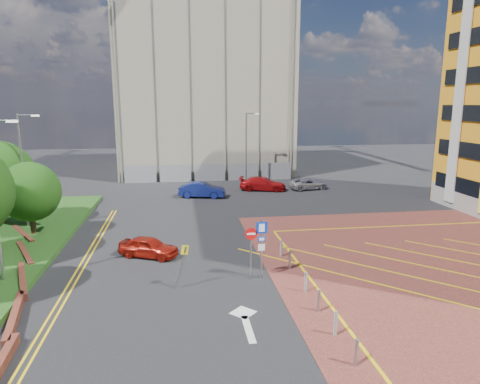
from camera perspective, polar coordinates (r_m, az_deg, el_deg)
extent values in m
plane|color=black|center=(21.88, 2.02, -12.48)|extent=(140.00, 140.00, 0.00)
cube|color=brown|center=(20.89, -27.85, -14.53)|extent=(1.25, 4.56, 0.40)
cube|color=brown|center=(24.67, -27.00, -10.44)|extent=(1.86, 4.43, 0.40)
cube|color=brown|center=(28.60, -26.77, -7.43)|extent=(2.29, 4.27, 0.40)
cube|color=brown|center=(32.66, -26.93, -5.16)|extent=(2.69, 4.06, 0.40)
cylinder|color=#3D2B1C|center=(32.19, -25.91, -3.45)|extent=(0.36, 0.36, 1.80)
sphere|color=#12350C|center=(31.77, -26.23, 0.04)|extent=(4.00, 4.00, 4.00)
cylinder|color=#3D2B1C|center=(35.89, -29.09, -1.96)|extent=(0.36, 0.36, 2.20)
cube|color=silver|center=(22.97, -28.13, 8.32)|extent=(0.50, 0.15, 0.12)
cylinder|color=#9EA0A8|center=(33.78, -26.99, 2.49)|extent=(0.16, 0.16, 8.00)
cylinder|color=#9EA0A8|center=(33.27, -26.63, 9.14)|extent=(1.20, 0.10, 0.10)
cube|color=silver|center=(33.09, -25.63, 9.17)|extent=(0.50, 0.15, 0.12)
cylinder|color=#9EA0A8|center=(48.49, 0.83, 5.83)|extent=(0.16, 0.16, 8.00)
cylinder|color=#9EA0A8|center=(48.34, 1.55, 10.42)|extent=(1.20, 0.10, 0.10)
cube|color=silver|center=(48.45, 2.27, 10.38)|extent=(0.50, 0.15, 0.12)
cylinder|color=#9EA0A8|center=(22.29, 2.87, -7.60)|extent=(0.10, 0.10, 3.20)
cube|color=#092BAB|center=(21.91, 2.91, -4.78)|extent=(0.60, 0.04, 0.60)
cube|color=white|center=(21.88, 2.93, -4.80)|extent=(0.30, 0.02, 0.42)
cube|color=#092BAB|center=(22.08, 2.90, -6.28)|extent=(0.40, 0.04, 0.25)
cube|color=white|center=(22.06, 2.91, -6.30)|extent=(0.28, 0.02, 0.14)
cube|color=white|center=(22.23, 2.89, -7.38)|extent=(0.35, 0.04, 0.35)
cylinder|color=#9EA0A8|center=(22.28, 1.46, -8.28)|extent=(0.08, 0.08, 2.70)
cylinder|color=red|center=(21.90, 1.49, -5.60)|extent=(0.64, 0.04, 0.64)
cube|color=white|center=(21.87, 1.50, -5.62)|extent=(0.44, 0.02, 0.10)
cylinder|color=#9EA0A8|center=(21.44, -7.90, -9.93)|extent=(0.69, 0.08, 2.14)
cube|color=yellow|center=(21.09, -7.36, -7.66)|extent=(0.42, 0.42, 0.56)
cylinder|color=#9EA0A8|center=(16.33, 15.25, -20.09)|extent=(0.14, 0.14, 0.90)
cylinder|color=black|center=(17.92, 12.62, -16.89)|extent=(0.14, 0.14, 0.90)
cylinder|color=#9EA0A8|center=(19.59, 10.50, -14.20)|extent=(0.14, 0.14, 0.90)
cylinder|color=black|center=(21.31, 8.76, -11.92)|extent=(0.14, 0.14, 0.90)
cylinder|color=#9EA0A8|center=(23.98, 6.65, -9.12)|extent=(0.14, 0.14, 0.90)
cylinder|color=black|center=(25.80, 5.51, -7.57)|extent=(0.14, 0.14, 0.90)
cube|color=gray|center=(59.77, -4.92, 13.62)|extent=(21.20, 19.20, 22.00)
cube|color=yellow|center=(62.41, -3.20, 19.09)|extent=(0.90, 0.90, 34.00)
cube|color=gray|center=(50.48, -2.91, 2.62)|extent=(21.60, 0.06, 2.00)
imported|color=#99170D|center=(26.18, -12.09, -7.17)|extent=(3.84, 2.80, 1.22)
imported|color=navy|center=(41.70, -5.08, 0.28)|extent=(4.71, 2.53, 1.47)
imported|color=#A90E10|center=(44.96, 3.05, 1.11)|extent=(5.22, 3.21, 1.41)
imported|color=#AAA9B1|center=(46.04, 9.09, 1.06)|extent=(4.39, 2.66, 1.14)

